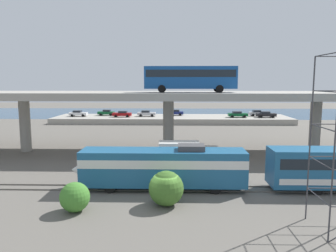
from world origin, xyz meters
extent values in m
plane|color=#605B54|center=(0.00, 0.00, 0.00)|extent=(260.00, 260.00, 0.00)
cube|color=#59544C|center=(0.00, 3.30, 0.06)|extent=(110.00, 0.12, 0.12)
cube|color=#59544C|center=(0.00, 4.70, 0.06)|extent=(110.00, 0.12, 0.12)
cube|color=#1E5984|center=(-0.08, 4.00, 2.08)|extent=(15.04, 3.00, 3.20)
cube|color=silver|center=(-0.08, 4.00, 2.66)|extent=(15.04, 3.04, 0.77)
cone|color=silver|center=(-7.60, 4.00, 1.76)|extent=(2.05, 2.85, 2.85)
cube|color=black|center=(-6.06, 4.00, 2.98)|extent=(2.05, 2.70, 1.02)
cube|color=#3F3F42|center=(2.48, 4.00, 3.93)|extent=(2.40, 1.80, 0.50)
cylinder|color=black|center=(-4.78, 2.65, 0.48)|extent=(0.96, 0.18, 0.96)
cylinder|color=black|center=(-4.78, 5.35, 0.48)|extent=(0.96, 0.18, 0.96)
cylinder|color=black|center=(4.62, 2.65, 0.48)|extent=(0.96, 0.18, 0.96)
cylinder|color=black|center=(4.62, 5.35, 0.48)|extent=(0.96, 0.18, 0.96)
cylinder|color=black|center=(13.51, 2.65, 0.46)|extent=(0.92, 0.18, 0.92)
cylinder|color=black|center=(13.51, 5.35, 0.46)|extent=(0.92, 0.18, 0.92)
cube|color=#9E998E|center=(0.00, 20.00, 7.99)|extent=(96.00, 11.65, 0.97)
cylinder|color=#9E998E|center=(-20.40, 20.00, 3.75)|extent=(1.50, 1.50, 7.51)
cylinder|color=#9E998E|center=(0.00, 20.00, 3.75)|extent=(1.50, 1.50, 7.51)
cylinder|color=#9E998E|center=(20.40, 20.00, 3.75)|extent=(1.50, 1.50, 7.51)
cube|color=#14478C|center=(2.94, 18.11, 10.42)|extent=(12.00, 2.55, 2.90)
cube|color=black|center=(2.94, 18.11, 10.94)|extent=(11.52, 2.59, 0.93)
cube|color=black|center=(-3.01, 18.11, 10.77)|extent=(0.08, 2.30, 1.74)
cylinder|color=black|center=(-0.78, 16.90, 8.97)|extent=(1.00, 0.26, 1.00)
cylinder|color=black|center=(-0.78, 19.32, 8.97)|extent=(1.00, 0.26, 1.00)
cylinder|color=black|center=(6.66, 16.90, 8.97)|extent=(1.00, 0.26, 1.00)
cylinder|color=black|center=(6.66, 19.32, 8.97)|extent=(1.00, 0.26, 1.00)
cube|color=#9E998C|center=(4.95, 11.50, 1.44)|extent=(2.00, 2.30, 2.00)
cube|color=silver|center=(1.45, 11.50, 1.74)|extent=(4.60, 2.30, 2.60)
cylinder|color=black|center=(4.66, 12.59, 0.44)|extent=(0.88, 0.28, 0.88)
cylinder|color=black|center=(4.66, 10.41, 0.44)|extent=(0.88, 0.28, 0.88)
cylinder|color=black|center=(0.44, 12.59, 0.44)|extent=(0.88, 0.28, 0.88)
cylinder|color=black|center=(0.44, 10.41, 0.44)|extent=(0.88, 0.28, 0.88)
cylinder|color=#38383D|center=(10.52, -2.37, 5.78)|extent=(0.10, 0.10, 11.57)
cylinder|color=#38383D|center=(10.52, -5.86, 5.78)|extent=(0.10, 0.10, 11.57)
cylinder|color=#38383D|center=(12.27, -2.37, 2.31)|extent=(3.50, 0.07, 0.07)
cylinder|color=#38383D|center=(10.52, -4.11, 2.31)|extent=(0.07, 3.50, 0.07)
cylinder|color=#38383D|center=(12.27, -2.37, 4.63)|extent=(3.50, 0.07, 0.07)
cylinder|color=#38383D|center=(10.52, -4.11, 4.63)|extent=(0.07, 3.50, 0.07)
cylinder|color=#38383D|center=(10.52, -4.11, 6.94)|extent=(0.07, 3.50, 0.07)
cylinder|color=#38383D|center=(10.52, -4.11, 9.25)|extent=(0.07, 3.50, 0.07)
cylinder|color=#38383D|center=(10.52, -4.11, 11.57)|extent=(0.07, 3.50, 0.07)
cube|color=#9E998E|center=(0.00, 55.00, 0.68)|extent=(57.66, 12.52, 1.35)
cube|color=#B7B7BC|center=(-6.28, 54.92, 2.02)|extent=(4.50, 1.85, 0.70)
cube|color=#1E232B|center=(-6.51, 54.92, 2.61)|extent=(1.98, 1.63, 0.48)
cylinder|color=black|center=(-4.89, 55.80, 1.67)|extent=(0.64, 0.20, 0.64)
cylinder|color=black|center=(-4.89, 54.04, 1.67)|extent=(0.64, 0.20, 0.64)
cylinder|color=black|center=(-7.68, 55.80, 1.67)|extent=(0.64, 0.20, 0.64)
cylinder|color=black|center=(-7.68, 54.04, 1.67)|extent=(0.64, 0.20, 0.64)
cube|color=maroon|center=(-12.21, 53.41, 2.02)|extent=(4.61, 1.75, 0.70)
cube|color=#1E232B|center=(-11.98, 53.41, 2.61)|extent=(2.03, 1.54, 0.48)
cylinder|color=black|center=(-13.64, 52.57, 1.67)|extent=(0.64, 0.20, 0.64)
cylinder|color=black|center=(-13.64, 54.24, 1.67)|extent=(0.64, 0.20, 0.64)
cylinder|color=black|center=(-10.79, 52.57, 1.67)|extent=(0.64, 0.20, 0.64)
cylinder|color=black|center=(-10.79, 54.24, 1.67)|extent=(0.64, 0.20, 0.64)
cube|color=navy|center=(0.65, 57.54, 2.02)|extent=(4.50, 1.82, 0.70)
cube|color=#1E232B|center=(0.87, 57.54, 2.61)|extent=(1.98, 1.60, 0.48)
cylinder|color=black|center=(-0.75, 56.67, 1.67)|extent=(0.64, 0.20, 0.64)
cylinder|color=black|center=(-0.75, 58.40, 1.67)|extent=(0.64, 0.20, 0.64)
cylinder|color=black|center=(2.04, 56.67, 1.67)|extent=(0.64, 0.20, 0.64)
cylinder|color=black|center=(2.04, 58.40, 1.67)|extent=(0.64, 0.20, 0.64)
cube|color=black|center=(22.73, 53.01, 2.02)|extent=(4.54, 1.86, 0.70)
cube|color=#1E232B|center=(22.50, 53.01, 2.61)|extent=(2.00, 1.64, 0.48)
cylinder|color=black|center=(24.13, 53.89, 1.67)|extent=(0.64, 0.20, 0.64)
cylinder|color=black|center=(24.13, 52.13, 1.67)|extent=(0.64, 0.20, 0.64)
cylinder|color=black|center=(21.32, 53.89, 1.67)|extent=(0.64, 0.20, 0.64)
cylinder|color=black|center=(21.32, 52.13, 1.67)|extent=(0.64, 0.20, 0.64)
cube|color=silver|center=(-23.27, 54.43, 2.02)|extent=(4.37, 1.76, 0.70)
cube|color=#1E232B|center=(-23.49, 54.43, 2.61)|extent=(1.92, 1.55, 0.48)
cylinder|color=black|center=(-21.92, 55.27, 1.67)|extent=(0.64, 0.20, 0.64)
cylinder|color=black|center=(-21.92, 53.60, 1.67)|extent=(0.64, 0.20, 0.64)
cylinder|color=black|center=(-24.63, 55.27, 1.67)|extent=(0.64, 0.20, 0.64)
cylinder|color=black|center=(-24.63, 53.60, 1.67)|extent=(0.64, 0.20, 0.64)
cube|color=#0C4C26|center=(15.98, 53.20, 2.02)|extent=(4.63, 1.87, 0.70)
cube|color=#1E232B|center=(15.75, 53.20, 2.61)|extent=(2.04, 1.65, 0.48)
cylinder|color=black|center=(17.42, 54.09, 1.67)|extent=(0.64, 0.20, 0.64)
cylinder|color=black|center=(17.42, 52.31, 1.67)|extent=(0.64, 0.20, 0.64)
cylinder|color=black|center=(14.54, 54.09, 1.67)|extent=(0.64, 0.20, 0.64)
cylinder|color=black|center=(14.54, 52.31, 1.67)|extent=(0.64, 0.20, 0.64)
cube|color=#B7B7BC|center=(21.53, 56.56, 2.02)|extent=(4.13, 1.81, 0.70)
cube|color=#1E232B|center=(21.32, 56.56, 2.61)|extent=(1.82, 1.59, 0.48)
cylinder|color=black|center=(22.81, 57.42, 1.67)|extent=(0.64, 0.20, 0.64)
cylinder|color=black|center=(22.81, 55.70, 1.67)|extent=(0.64, 0.20, 0.64)
cylinder|color=black|center=(20.25, 57.42, 1.67)|extent=(0.64, 0.20, 0.64)
cylinder|color=black|center=(20.25, 55.70, 1.67)|extent=(0.64, 0.20, 0.64)
cube|color=#0C4C26|center=(-16.84, 56.84, 2.02)|extent=(4.13, 1.73, 0.70)
cube|color=#1E232B|center=(-16.63, 56.84, 2.61)|extent=(1.82, 1.52, 0.48)
cylinder|color=black|center=(-18.12, 56.02, 1.67)|extent=(0.64, 0.20, 0.64)
cylinder|color=black|center=(-18.12, 57.66, 1.67)|extent=(0.64, 0.20, 0.64)
cylinder|color=black|center=(-15.56, 56.02, 1.67)|extent=(0.64, 0.20, 0.64)
cylinder|color=black|center=(-15.56, 57.66, 1.67)|extent=(0.64, 0.20, 0.64)
cube|color=navy|center=(0.00, 78.00, 0.00)|extent=(140.00, 36.00, 0.01)
sphere|color=#407F2D|center=(-6.61, -1.48, 1.15)|extent=(2.29, 2.29, 2.29)
sphere|color=#3D6926|center=(0.32, -0.04, 1.41)|extent=(2.82, 2.82, 2.82)
camera|label=1|loc=(1.12, -24.93, 9.84)|focal=34.55mm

